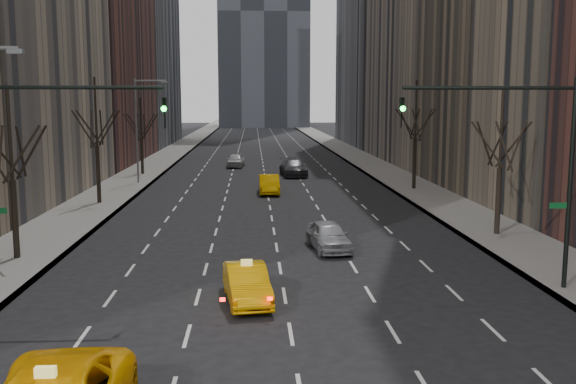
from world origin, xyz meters
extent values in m
cube|color=slate|center=(-12.25, 70.00, 0.07)|extent=(4.50, 320.00, 0.15)
cube|color=slate|center=(12.25, 70.00, 0.07)|extent=(4.50, 320.00, 0.15)
cylinder|color=black|center=(-12.00, 18.00, 1.93)|extent=(0.28, 0.28, 3.57)
cylinder|color=black|center=(-12.00, 18.00, 5.84)|extent=(0.16, 0.16, 4.25)
cylinder|color=black|center=(-11.85, 18.85, 4.95)|extent=(0.42, 1.80, 2.52)
cylinder|color=black|center=(-11.19, 18.29, 4.95)|extent=(1.74, 0.72, 2.52)
cylinder|color=black|center=(-11.34, 17.45, 4.95)|extent=(1.46, 1.25, 2.52)
cylinder|color=black|center=(-12.15, 17.15, 4.95)|extent=(0.42, 1.80, 2.52)
cylinder|color=black|center=(-12.66, 18.55, 4.95)|extent=(1.46, 1.25, 2.52)
cylinder|color=black|center=(-12.00, 34.00, 2.15)|extent=(0.28, 0.28, 3.99)
cylinder|color=black|center=(-12.00, 34.00, 6.52)|extent=(0.16, 0.16, 4.75)
cylinder|color=black|center=(-11.85, 34.85, 5.37)|extent=(0.42, 1.80, 2.52)
cylinder|color=black|center=(-11.19, 34.29, 5.37)|extent=(1.74, 0.72, 2.52)
cylinder|color=black|center=(-11.34, 33.45, 5.37)|extent=(1.46, 1.25, 2.52)
cylinder|color=black|center=(-12.15, 33.15, 5.37)|extent=(0.42, 1.80, 2.52)
cylinder|color=black|center=(-12.81, 33.71, 5.37)|extent=(1.74, 0.72, 2.52)
cylinder|color=black|center=(-12.66, 34.55, 5.37)|extent=(1.46, 1.25, 2.52)
cylinder|color=black|center=(-12.00, 52.00, 1.83)|extent=(0.28, 0.28, 3.36)
cylinder|color=black|center=(-12.00, 52.00, 5.51)|extent=(0.16, 0.16, 4.00)
cylinder|color=black|center=(-11.85, 52.85, 4.74)|extent=(0.42, 1.80, 2.52)
cylinder|color=black|center=(-11.19, 52.29, 4.74)|extent=(1.74, 0.72, 2.52)
cylinder|color=black|center=(-11.34, 51.45, 4.74)|extent=(1.46, 1.25, 2.52)
cylinder|color=black|center=(-12.15, 51.15, 4.74)|extent=(0.42, 1.80, 2.52)
cylinder|color=black|center=(-12.81, 51.71, 4.74)|extent=(1.74, 0.72, 2.52)
cylinder|color=black|center=(-12.66, 52.55, 4.74)|extent=(1.46, 1.25, 2.52)
cylinder|color=black|center=(12.00, 22.00, 1.93)|extent=(0.28, 0.28, 3.57)
cylinder|color=black|center=(12.00, 22.00, 5.84)|extent=(0.16, 0.16, 4.25)
cylinder|color=black|center=(12.15, 22.85, 4.95)|extent=(0.42, 1.80, 2.52)
cylinder|color=black|center=(12.81, 22.29, 4.95)|extent=(1.74, 0.72, 2.52)
cylinder|color=black|center=(12.66, 21.45, 4.95)|extent=(1.46, 1.25, 2.52)
cylinder|color=black|center=(11.85, 21.15, 4.95)|extent=(0.42, 1.80, 2.52)
cylinder|color=black|center=(11.19, 21.71, 4.95)|extent=(1.74, 0.72, 2.52)
cylinder|color=black|center=(11.34, 22.55, 4.95)|extent=(1.46, 1.25, 2.52)
cylinder|color=black|center=(12.00, 40.00, 2.15)|extent=(0.28, 0.28, 3.99)
cylinder|color=black|center=(12.00, 40.00, 6.52)|extent=(0.16, 0.16, 4.75)
cylinder|color=black|center=(12.15, 40.85, 5.37)|extent=(0.42, 1.80, 2.52)
cylinder|color=black|center=(12.81, 40.29, 5.37)|extent=(1.74, 0.72, 2.52)
cylinder|color=black|center=(12.66, 39.45, 5.37)|extent=(1.46, 1.25, 2.52)
cylinder|color=black|center=(11.85, 39.15, 5.37)|extent=(0.42, 1.80, 2.52)
cylinder|color=black|center=(11.19, 39.71, 5.37)|extent=(1.74, 0.72, 2.52)
cylinder|color=black|center=(11.34, 40.55, 5.37)|extent=(1.46, 1.25, 2.52)
cylinder|color=black|center=(-7.55, 12.00, 7.75)|extent=(6.50, 0.14, 0.14)
imported|color=black|center=(-4.30, 12.00, 6.85)|extent=(0.18, 0.22, 1.10)
sphere|color=#0CFF33|center=(-4.30, 11.82, 7.00)|extent=(0.20, 0.20, 0.20)
cylinder|color=black|center=(10.80, 12.00, 4.15)|extent=(0.18, 0.18, 8.00)
cylinder|color=black|center=(7.55, 12.00, 7.75)|extent=(6.50, 0.14, 0.14)
imported|color=black|center=(4.30, 12.00, 6.85)|extent=(0.18, 0.22, 1.10)
sphere|color=#0CFF33|center=(4.30, 11.82, 7.00)|extent=(0.20, 0.20, 0.20)
cube|color=#0C5926|center=(10.40, 12.00, 3.35)|extent=(0.70, 0.04, 0.22)
cube|color=slate|center=(-8.70, 10.00, 8.85)|extent=(0.50, 0.22, 0.15)
cylinder|color=slate|center=(-11.20, 45.00, 4.65)|extent=(0.16, 0.16, 9.00)
cylinder|color=slate|center=(-9.90, 45.00, 8.95)|extent=(2.60, 0.14, 0.14)
cube|color=slate|center=(-8.70, 45.00, 8.85)|extent=(0.50, 0.22, 0.15)
imported|color=#FFAD05|center=(-1.41, 11.37, 0.68)|extent=(1.97, 4.27, 1.35)
imported|color=#95969C|center=(2.54, 19.37, 0.70)|extent=(2.17, 4.31, 1.41)
imported|color=#FFB405|center=(0.12, 38.72, 0.74)|extent=(1.59, 4.47, 1.47)
imported|color=#2E2E34|center=(2.76, 50.43, 0.81)|extent=(2.69, 5.77, 1.63)
imported|color=#BCBCBC|center=(-3.04, 59.12, 0.74)|extent=(2.03, 4.43, 1.47)
camera|label=1|loc=(-1.15, -11.34, 7.31)|focal=40.00mm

